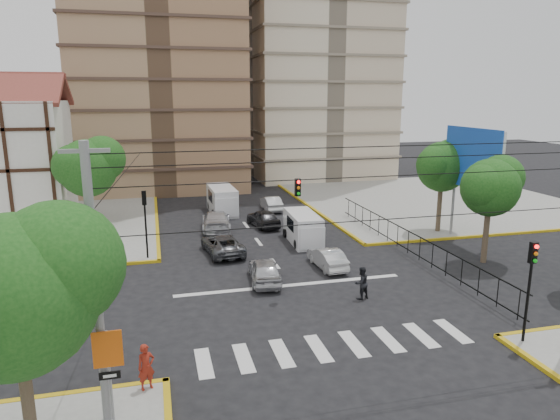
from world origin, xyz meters
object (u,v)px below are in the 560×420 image
object	(u,v)px
car_white_front_right	(327,258)
pedestrian_sw_corner	(146,367)
traffic_light_se	(530,275)
van_left_lane	(222,201)
traffic_light_nw	(145,213)
pedestrian_crosswalk	(361,283)
van_right_lane	(304,229)
district_sign	(108,358)
car_silver_front_left	(265,270)

from	to	relation	value
car_white_front_right	pedestrian_sw_corner	world-z (taller)	pedestrian_sw_corner
traffic_light_se	van_left_lane	xyz separation A→B (m)	(-9.08, 27.35, -1.95)
traffic_light_nw	car_white_front_right	distance (m)	11.86
pedestrian_crosswalk	traffic_light_nw	bearing A→B (deg)	-58.61
traffic_light_nw	van_right_lane	xyz separation A→B (m)	(10.90, 1.10, -2.07)
district_sign	car_silver_front_left	world-z (taller)	district_sign
van_left_lane	pedestrian_sw_corner	xyz separation A→B (m)	(-6.48, -27.05, -0.16)
van_right_lane	pedestrian_crosswalk	size ratio (longest dim) A/B	2.76
traffic_light_se	car_silver_front_left	bearing A→B (deg)	132.65
van_left_lane	car_silver_front_left	distance (m)	17.47
car_silver_front_left	pedestrian_crosswalk	size ratio (longest dim) A/B	2.38
traffic_light_se	car_white_front_right	distance (m)	12.53
van_left_lane	pedestrian_sw_corner	distance (m)	27.81
traffic_light_nw	pedestrian_crosswalk	distance (m)	14.48
traffic_light_se	district_sign	xyz separation A→B (m)	(-16.60, -1.44, -0.66)
traffic_light_se	pedestrian_sw_corner	xyz separation A→B (m)	(-15.56, 0.30, -2.11)
district_sign	van_right_lane	bearing A→B (deg)	56.74
car_white_front_right	pedestrian_sw_corner	distance (m)	15.36
pedestrian_sw_corner	car_silver_front_left	bearing A→B (deg)	35.60
van_right_lane	pedestrian_sw_corner	xyz separation A→B (m)	(-10.86, -16.40, -0.04)
traffic_light_se	pedestrian_sw_corner	bearing A→B (deg)	178.90
traffic_light_nw	car_silver_front_left	distance (m)	8.98
traffic_light_se	car_silver_front_left	distance (m)	13.66
car_silver_front_left	car_white_front_right	xyz separation A→B (m)	(4.27, 1.40, -0.08)
pedestrian_crosswalk	traffic_light_se	bearing A→B (deg)	109.21
traffic_light_nw	district_sign	xyz separation A→B (m)	(-1.00, -17.04, -0.66)
traffic_light_se	car_silver_front_left	size ratio (longest dim) A/B	1.06
traffic_light_se	pedestrian_crosswalk	size ratio (longest dim) A/B	2.52
car_silver_front_left	car_white_front_right	bearing A→B (deg)	-155.71
traffic_light_se	district_sign	size ratio (longest dim) A/B	1.38
van_left_lane	traffic_light_nw	bearing A→B (deg)	-120.86
pedestrian_sw_corner	pedestrian_crosswalk	bearing A→B (deg)	8.47
car_silver_front_left	van_left_lane	bearing A→B (deg)	-83.90
traffic_light_nw	van_left_lane	bearing A→B (deg)	60.98
traffic_light_nw	district_sign	bearing A→B (deg)	-93.36
traffic_light_se	pedestrian_crosswalk	world-z (taller)	traffic_light_se
car_white_front_right	pedestrian_sw_corner	bearing A→B (deg)	42.46
van_right_lane	van_left_lane	bearing A→B (deg)	114.80
car_silver_front_left	pedestrian_sw_corner	world-z (taller)	pedestrian_sw_corner
traffic_light_se	pedestrian_crosswalk	xyz separation A→B (m)	(-4.75, 6.28, -2.24)
district_sign	car_silver_front_left	distance (m)	13.69
traffic_light_se	district_sign	distance (m)	16.68
van_left_lane	pedestrian_crosswalk	distance (m)	21.52
van_right_lane	van_left_lane	xyz separation A→B (m)	(-4.38, 10.65, 0.12)
van_right_lane	pedestrian_crosswalk	bearing A→B (deg)	-87.84
car_silver_front_left	pedestrian_sw_corner	xyz separation A→B (m)	(-6.45, -9.59, 0.29)
pedestrian_sw_corner	van_left_lane	bearing A→B (deg)	56.06
van_left_lane	district_sign	bearing A→B (deg)	-106.48
traffic_light_se	traffic_light_nw	xyz separation A→B (m)	(-15.60, 15.60, 0.00)
van_right_lane	traffic_light_se	bearing A→B (deg)	-71.84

